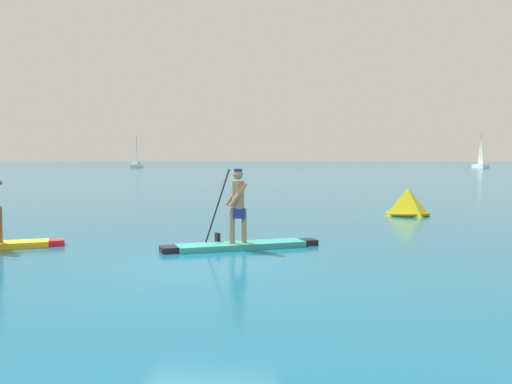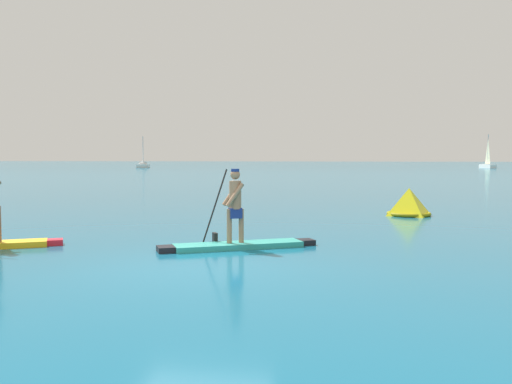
{
  "view_description": "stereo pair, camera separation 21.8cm",
  "coord_description": "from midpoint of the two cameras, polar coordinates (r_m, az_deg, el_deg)",
  "views": [
    {
      "loc": [
        2.36,
        -9.65,
        1.98
      ],
      "look_at": [
        -0.04,
        6.87,
        0.92
      ],
      "focal_mm": 39.14,
      "sensor_mm": 36.0,
      "label": 1
    },
    {
      "loc": [
        2.58,
        -9.62,
        1.98
      ],
      "look_at": [
        -0.04,
        6.87,
        0.92
      ],
      "focal_mm": 39.14,
      "sensor_mm": 36.0,
      "label": 2
    }
  ],
  "objects": [
    {
      "name": "ground",
      "position": [
        10.14,
        -6.06,
        -7.67
      ],
      "size": [
        440.0,
        440.0,
        0.0
      ],
      "primitive_type": "plane",
      "color": "#145B7A"
    },
    {
      "name": "paddleboarder_mid_center",
      "position": [
        12.11,
        -2.23,
        -4.26
      ],
      "size": [
        3.31,
        1.96,
        1.74
      ],
      "rotation": [
        0.0,
        0.0,
        3.61
      ],
      "color": "teal",
      "rests_on": "ground"
    },
    {
      "name": "race_marker_buoy",
      "position": [
        19.53,
        14.92,
        -1.14
      ],
      "size": [
        1.62,
        1.62,
        0.93
      ],
      "color": "yellow",
      "rests_on": "ground"
    },
    {
      "name": "sailboat_left_horizon",
      "position": [
        101.9,
        -12.15,
        2.81
      ],
      "size": [
        2.76,
        5.98,
        5.6
      ],
      "rotation": [
        0.0,
        0.0,
        1.78
      ],
      "color": "white",
      "rests_on": "ground"
    },
    {
      "name": "sailboat_right_horizon",
      "position": [
        104.37,
        21.89,
        2.77
      ],
      "size": [
        1.92,
        4.61,
        5.85
      ],
      "rotation": [
        0.0,
        0.0,
        4.9
      ],
      "color": "white",
      "rests_on": "ground"
    }
  ]
}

